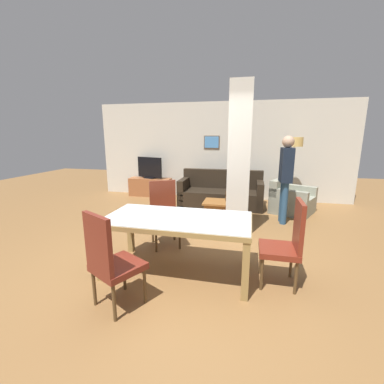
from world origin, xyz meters
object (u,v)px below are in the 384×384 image
at_px(dining_chair_near_left, 110,259).
at_px(tv_stand, 150,187).
at_px(dining_chair_head_right, 287,241).
at_px(armchair, 291,201).
at_px(sofa, 221,194).
at_px(coffee_table, 220,210).
at_px(tv_screen, 150,168).
at_px(dining_chair_far_left, 164,211).
at_px(bottle, 227,196).
at_px(dining_table, 178,228).
at_px(standing_person, 286,173).
at_px(floor_lamp, 294,148).

bearing_deg(dining_chair_near_left, tv_stand, 135.40).
relative_size(dining_chair_head_right, armchair, 0.93).
relative_size(sofa, coffee_table, 2.96).
bearing_deg(dining_chair_head_right, coffee_table, 24.87).
distance_m(dining_chair_head_right, tv_screen, 5.28).
bearing_deg(dining_chair_head_right, sofa, 19.25).
relative_size(dining_chair_far_left, coffee_table, 1.51).
bearing_deg(bottle, armchair, 29.14).
height_order(dining_table, dining_chair_near_left, dining_chair_near_left).
bearing_deg(dining_chair_head_right, standing_person, -5.52).
height_order(dining_table, bottle, dining_table).
bearing_deg(dining_chair_far_left, bottle, -149.35).
bearing_deg(sofa, bottle, 104.02).
distance_m(sofa, standing_person, 1.88).
relative_size(tv_stand, standing_person, 0.70).
relative_size(dining_chair_head_right, floor_lamp, 0.61).
relative_size(bottle, tv_screen, 0.36).
xyz_separation_m(sofa, bottle, (0.25, -0.99, 0.21)).
bearing_deg(armchair, dining_table, -4.19).
xyz_separation_m(dining_table, bottle, (0.43, 2.39, -0.11)).
bearing_deg(sofa, tv_screen, -16.63).
bearing_deg(standing_person, armchair, -22.10).
bearing_deg(floor_lamp, dining_table, -117.60).
relative_size(dining_table, floor_lamp, 1.08).
relative_size(armchair, standing_person, 0.64).
height_order(dining_chair_far_left, armchair, dining_chair_far_left).
bearing_deg(coffee_table, dining_table, -97.09).
height_order(dining_chair_head_right, sofa, dining_chair_head_right).
bearing_deg(sofa, floor_lamp, -171.39).
bearing_deg(coffee_table, floor_lamp, 39.48).
height_order(dining_table, floor_lamp, floor_lamp).
bearing_deg(tv_stand, dining_chair_far_left, -64.21).
bearing_deg(floor_lamp, dining_chair_near_left, -117.65).
relative_size(coffee_table, bottle, 2.38).
xyz_separation_m(dining_chair_far_left, tv_stand, (-1.56, 3.22, -0.30)).
bearing_deg(dining_chair_near_left, tv_screen, 135.40).
relative_size(dining_chair_head_right, coffee_table, 1.51).
bearing_deg(tv_stand, coffee_table, -36.81).
bearing_deg(tv_stand, dining_chair_near_left, -72.45).
bearing_deg(armchair, sofa, -70.43).
distance_m(dining_chair_far_left, bottle, 1.81).
xyz_separation_m(bottle, floor_lamp, (1.48, 1.26, 0.97)).
distance_m(dining_chair_far_left, tv_stand, 3.59).
bearing_deg(dining_chair_far_left, tv_screen, -93.84).
distance_m(armchair, coffee_table, 1.81).
relative_size(armchair, tv_stand, 0.92).
bearing_deg(dining_chair_head_right, armchair, -8.96).
xyz_separation_m(dining_chair_far_left, sofa, (0.65, 2.56, -0.26)).
bearing_deg(tv_stand, tv_screen, 0.00).
relative_size(dining_chair_head_right, dining_chair_far_left, 1.00).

